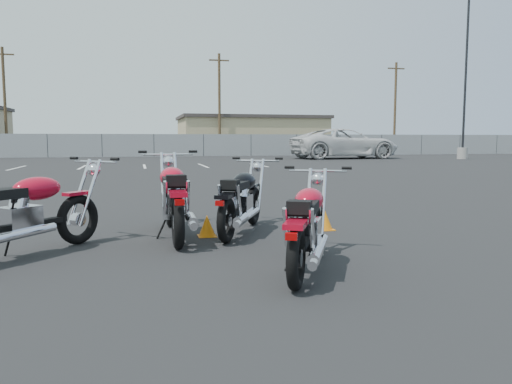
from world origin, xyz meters
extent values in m
plane|color=black|center=(0.00, 0.00, 0.00)|extent=(120.00, 120.00, 0.00)
torus|color=black|center=(-2.14, 0.80, 0.33)|extent=(0.53, 0.56, 0.65)
cylinder|color=silver|center=(-2.14, 0.80, 0.33)|extent=(0.20, 0.20, 0.17)
cube|color=black|center=(-2.67, 0.22, 0.37)|extent=(0.85, 0.92, 0.07)
cube|color=silver|center=(-2.71, 0.18, 0.44)|extent=(0.50, 0.51, 0.33)
cylinder|color=silver|center=(-2.71, 0.18, 0.63)|extent=(0.34, 0.35, 0.29)
ellipsoid|color=#B00A21|center=(-2.54, 0.37, 0.78)|extent=(0.67, 0.69, 0.28)
cube|color=#B00A21|center=(-2.14, 0.80, 0.67)|extent=(0.35, 0.37, 0.04)
cylinder|color=silver|center=(-2.76, -0.14, 0.30)|extent=(0.88, 0.95, 0.14)
cylinder|color=silver|center=(-1.98, 0.84, 0.67)|extent=(0.33, 0.35, 0.86)
cylinder|color=silver|center=(-2.13, 0.97, 0.67)|extent=(0.33, 0.35, 0.86)
sphere|color=silver|center=(-1.94, 1.03, 0.96)|extent=(0.25, 0.25, 0.17)
cylinder|color=silver|center=(-1.92, 1.05, 1.07)|extent=(0.59, 0.54, 0.03)
cylinder|color=black|center=(-1.66, 0.77, 1.11)|extent=(0.12, 0.12, 0.04)
cylinder|color=black|center=(-2.22, 1.29, 1.11)|extent=(0.12, 0.12, 0.04)
cylinder|color=black|center=(-2.86, 0.24, 0.16)|extent=(0.14, 0.13, 0.33)
torus|color=black|center=(0.43, 1.74, 0.31)|extent=(0.38, 0.61, 0.62)
cylinder|color=silver|center=(0.43, 1.74, 0.31)|extent=(0.17, 0.19, 0.17)
torus|color=black|center=(-0.25, 0.40, 0.31)|extent=(0.38, 0.61, 0.62)
cylinder|color=silver|center=(-0.25, 0.40, 0.31)|extent=(0.17, 0.19, 0.17)
cube|color=black|center=(0.09, 1.07, 0.35)|extent=(0.58, 1.02, 0.06)
cube|color=silver|center=(0.07, 1.02, 0.41)|extent=(0.44, 0.48, 0.31)
cylinder|color=silver|center=(0.07, 1.02, 0.60)|extent=(0.30, 0.32, 0.27)
ellipsoid|color=black|center=(0.17, 1.24, 0.75)|extent=(0.55, 0.68, 0.27)
cube|color=black|center=(-0.05, 0.79, 0.72)|extent=(0.50, 0.63, 0.10)
cube|color=black|center=(-0.17, 0.56, 0.77)|extent=(0.29, 0.27, 0.12)
cube|color=black|center=(-0.26, 0.38, 0.64)|extent=(0.36, 0.47, 0.05)
cube|color=black|center=(0.43, 1.74, 0.64)|extent=(0.28, 0.37, 0.04)
cylinder|color=silver|center=(-0.07, 0.48, 0.57)|extent=(0.13, 0.19, 0.41)
cylinder|color=silver|center=(-0.29, 0.59, 0.57)|extent=(0.13, 0.19, 0.41)
cylinder|color=silver|center=(0.10, 0.72, 0.29)|extent=(0.60, 1.06, 0.13)
cylinder|color=silver|center=(-0.05, 0.42, 0.31)|extent=(0.28, 0.38, 0.14)
cylinder|color=silver|center=(0.57, 1.81, 0.64)|extent=(0.23, 0.39, 0.82)
cylinder|color=silver|center=(0.40, 1.89, 0.64)|extent=(0.23, 0.39, 0.82)
sphere|color=silver|center=(0.56, 2.00, 0.91)|extent=(0.22, 0.22, 0.17)
cylinder|color=silver|center=(0.57, 2.02, 1.01)|extent=(0.66, 0.35, 0.03)
cylinder|color=black|center=(0.88, 1.84, 1.06)|extent=(0.13, 0.09, 0.04)
cylinder|color=black|center=(0.24, 2.16, 1.06)|extent=(0.13, 0.09, 0.04)
cylinder|color=black|center=(-0.09, 1.04, 0.16)|extent=(0.16, 0.10, 0.31)
cube|color=#990505|center=(-0.38, 0.14, 0.57)|extent=(0.12, 0.10, 0.06)
torus|color=black|center=(-0.88, 1.85, 0.34)|extent=(0.13, 0.69, 0.69)
cylinder|color=silver|center=(-0.88, 1.85, 0.34)|extent=(0.12, 0.18, 0.18)
torus|color=black|center=(-0.90, 0.19, 0.34)|extent=(0.13, 0.69, 0.69)
cylinder|color=silver|center=(-0.90, 0.19, 0.34)|extent=(0.12, 0.18, 0.18)
cube|color=black|center=(-0.89, 1.02, 0.39)|extent=(0.12, 1.20, 0.07)
cube|color=silver|center=(-0.89, 0.96, 0.46)|extent=(0.32, 0.44, 0.34)
cylinder|color=silver|center=(-0.89, 0.96, 0.67)|extent=(0.23, 0.29, 0.30)
ellipsoid|color=#B00A21|center=(-0.89, 1.23, 0.83)|extent=(0.36, 0.67, 0.29)
cube|color=black|center=(-0.89, 0.68, 0.80)|extent=(0.30, 0.63, 0.11)
cube|color=black|center=(-0.90, 0.39, 0.85)|extent=(0.25, 0.21, 0.14)
cube|color=#B00A21|center=(-0.90, 0.17, 0.71)|extent=(0.21, 0.48, 0.06)
cube|color=#B00A21|center=(-0.88, 1.85, 0.71)|extent=(0.15, 0.39, 0.05)
cylinder|color=silver|center=(-0.76, 0.36, 0.63)|extent=(0.06, 0.21, 0.45)
cylinder|color=silver|center=(-1.03, 0.36, 0.63)|extent=(0.06, 0.21, 0.45)
cylinder|color=silver|center=(-0.71, 0.68, 0.32)|extent=(0.11, 1.26, 0.15)
cylinder|color=silver|center=(-0.71, 0.31, 0.34)|extent=(0.14, 0.41, 0.15)
cylinder|color=silver|center=(-0.78, 1.99, 0.71)|extent=(0.05, 0.46, 0.90)
cylinder|color=silver|center=(-0.99, 1.99, 0.71)|extent=(0.05, 0.46, 0.90)
sphere|color=silver|center=(-0.88, 2.17, 1.01)|extent=(0.18, 0.18, 0.18)
cylinder|color=silver|center=(-0.88, 2.20, 1.12)|extent=(0.80, 0.04, 0.03)
cylinder|color=black|center=(-0.48, 2.17, 1.17)|extent=(0.14, 0.04, 0.04)
cylinder|color=black|center=(-1.28, 2.18, 1.17)|extent=(0.14, 0.04, 0.04)
cylinder|color=black|center=(-1.05, 0.91, 0.17)|extent=(0.18, 0.03, 0.34)
cube|color=#990505|center=(-0.90, -0.13, 0.63)|extent=(0.12, 0.07, 0.07)
torus|color=black|center=(0.65, -0.48, 0.30)|extent=(0.37, 0.59, 0.60)
cylinder|color=silver|center=(0.65, -0.48, 0.30)|extent=(0.16, 0.19, 0.16)
torus|color=black|center=(0.00, -1.78, 0.30)|extent=(0.37, 0.59, 0.60)
cylinder|color=silver|center=(0.00, -1.78, 0.30)|extent=(0.16, 0.19, 0.16)
cube|color=black|center=(0.33, -1.13, 0.34)|extent=(0.56, 0.98, 0.06)
cube|color=silver|center=(0.31, -1.18, 0.40)|extent=(0.42, 0.47, 0.30)
cylinder|color=silver|center=(0.31, -1.18, 0.58)|extent=(0.29, 0.31, 0.26)
ellipsoid|color=#B00A21|center=(0.41, -0.97, 0.72)|extent=(0.53, 0.66, 0.26)
cube|color=black|center=(0.19, -1.40, 0.70)|extent=(0.48, 0.61, 0.10)
cube|color=black|center=(0.08, -1.62, 0.74)|extent=(0.28, 0.26, 0.12)
cube|color=#B00A21|center=(-0.01, -1.80, 0.62)|extent=(0.35, 0.46, 0.05)
cube|color=#B00A21|center=(0.65, -0.48, 0.62)|extent=(0.27, 0.36, 0.04)
cylinder|color=silver|center=(0.18, -1.70, 0.55)|extent=(0.13, 0.19, 0.39)
cylinder|color=silver|center=(-0.04, -1.59, 0.55)|extent=(0.13, 0.19, 0.39)
cylinder|color=silver|center=(0.34, -1.47, 0.28)|extent=(0.57, 1.03, 0.13)
cylinder|color=silver|center=(0.19, -1.76, 0.30)|extent=(0.27, 0.37, 0.13)
cylinder|color=silver|center=(0.79, -0.42, 0.62)|extent=(0.22, 0.38, 0.79)
cylinder|color=silver|center=(0.63, -0.33, 0.62)|extent=(0.22, 0.38, 0.79)
sphere|color=silver|center=(0.78, -0.23, 0.88)|extent=(0.21, 0.21, 0.16)
cylinder|color=silver|center=(0.79, -0.21, 0.98)|extent=(0.64, 0.34, 0.03)
cylinder|color=black|center=(1.09, -0.39, 1.02)|extent=(0.12, 0.09, 0.04)
cylinder|color=black|center=(0.47, -0.07, 1.02)|extent=(0.12, 0.09, 0.04)
cylinder|color=black|center=(0.16, -1.16, 0.15)|extent=(0.15, 0.09, 0.30)
cube|color=#990505|center=(-0.12, -2.03, 0.55)|extent=(0.12, 0.10, 0.06)
cone|color=orange|center=(1.36, 1.05, 0.18)|extent=(0.27, 0.27, 0.34)
cube|color=orange|center=(1.36, 1.05, 0.01)|extent=(0.30, 0.30, 0.01)
cone|color=orange|center=(-0.43, 0.94, 0.16)|extent=(0.24, 0.24, 0.29)
cube|color=orange|center=(-0.43, 0.94, 0.00)|extent=(0.25, 0.25, 0.01)
cylinder|color=gray|center=(20.90, 24.76, 0.40)|extent=(0.70, 0.70, 0.80)
cylinder|color=black|center=(20.90, 24.76, 5.95)|extent=(0.16, 0.16, 10.29)
cube|color=gray|center=(0.00, 35.00, 0.90)|extent=(80.00, 0.04, 1.80)
cylinder|color=black|center=(-8.00, 35.00, 0.90)|extent=(0.06, 0.06, 1.80)
cylinder|color=black|center=(-4.00, 35.00, 0.90)|extent=(0.06, 0.06, 1.80)
cylinder|color=black|center=(0.00, 35.00, 0.90)|extent=(0.06, 0.06, 1.80)
cylinder|color=black|center=(4.00, 35.00, 0.90)|extent=(0.06, 0.06, 1.80)
cylinder|color=black|center=(8.00, 35.00, 0.90)|extent=(0.06, 0.06, 1.80)
cylinder|color=black|center=(12.00, 35.00, 0.90)|extent=(0.06, 0.06, 1.80)
cylinder|color=black|center=(16.00, 35.00, 0.90)|extent=(0.06, 0.06, 1.80)
cylinder|color=black|center=(20.00, 35.00, 0.90)|extent=(0.06, 0.06, 1.80)
cylinder|color=black|center=(24.00, 35.00, 0.90)|extent=(0.06, 0.06, 1.80)
cylinder|color=black|center=(28.00, 35.00, 0.90)|extent=(0.06, 0.06, 1.80)
cylinder|color=black|center=(32.00, 35.00, 0.90)|extent=(0.06, 0.06, 1.80)
cube|color=tan|center=(10.00, 44.00, 1.70)|extent=(14.00, 9.00, 3.40)
cube|color=#3E3734|center=(10.00, 44.00, 3.55)|extent=(14.40, 9.40, 0.30)
cylinder|color=#43311F|center=(-12.00, 40.00, 4.50)|extent=(0.24, 0.24, 9.00)
cube|color=#43311F|center=(-12.00, 40.00, 8.40)|extent=(1.80, 0.12, 0.12)
cylinder|color=#43311F|center=(6.00, 39.00, 4.50)|extent=(0.24, 0.24, 9.00)
cube|color=#43311F|center=(6.00, 39.00, 8.40)|extent=(1.80, 0.12, 0.12)
cylinder|color=#43311F|center=(24.00, 40.00, 4.50)|extent=(0.24, 0.24, 9.00)
cube|color=#43311F|center=(24.00, 40.00, 8.40)|extent=(1.80, 0.12, 0.12)
cube|color=silver|center=(-7.00, 20.00, 0.00)|extent=(0.12, 4.00, 0.01)
cube|color=silver|center=(-4.00, 20.00, 0.00)|extent=(0.12, 4.00, 0.01)
cube|color=silver|center=(-1.00, 20.00, 0.00)|extent=(0.12, 4.00, 0.01)
cube|color=silver|center=(2.00, 20.00, 0.00)|extent=(0.12, 4.00, 0.01)
cube|color=silver|center=(5.00, 20.00, 0.00)|extent=(0.12, 4.00, 0.01)
imported|color=silver|center=(13.20, 27.52, 1.69)|extent=(4.04, 9.07, 3.38)
camera|label=1|loc=(-1.38, -5.99, 1.37)|focal=35.00mm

